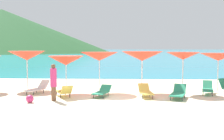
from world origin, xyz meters
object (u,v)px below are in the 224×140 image
(lounge_chair_8, at_px, (64,91))
(beach_ball, at_px, (30,99))
(umbrella_1, at_px, (27,56))
(lounge_chair_1, at_px, (208,88))
(lounge_chair_0, at_px, (38,88))
(lounge_chair_2, at_px, (102,91))
(beachgoer_1, at_px, (54,81))
(umbrella_2, at_px, (66,61))
(umbrella_3, at_px, (99,56))
(umbrella_4, at_px, (142,56))
(lounge_chair_7, at_px, (178,93))
(umbrella_5, at_px, (183,56))
(lounge_chair_5, at_px, (146,91))
(umbrella_6, at_px, (218,57))

(lounge_chair_8, relative_size, beach_ball, 4.82)
(umbrella_1, relative_size, lounge_chair_1, 1.32)
(lounge_chair_8, bearing_deg, lounge_chair_0, -60.93)
(lounge_chair_2, xyz_separation_m, beachgoer_1, (-2.19, -1.18, 0.66))
(umbrella_2, bearing_deg, lounge_chair_0, -170.84)
(umbrella_3, bearing_deg, umbrella_4, -1.52)
(umbrella_2, bearing_deg, beach_ball, -110.49)
(lounge_chair_8, bearing_deg, umbrella_1, -69.30)
(lounge_chair_7, height_order, lounge_chair_8, lounge_chair_8)
(lounge_chair_1, relative_size, beach_ball, 4.96)
(umbrella_4, relative_size, beach_ball, 7.05)
(umbrella_1, height_order, beach_ball, umbrella_1)
(umbrella_2, relative_size, umbrella_3, 0.90)
(umbrella_4, height_order, umbrella_5, umbrella_4)
(umbrella_5, height_order, lounge_chair_5, umbrella_5)
(lounge_chair_2, relative_size, beachgoer_1, 0.87)
(lounge_chair_5, height_order, lounge_chair_8, lounge_chair_8)
(umbrella_1, bearing_deg, lounge_chair_7, -17.39)
(umbrella_5, height_order, beachgoer_1, umbrella_5)
(lounge_chair_5, bearing_deg, umbrella_5, 26.04)
(umbrella_1, distance_m, beachgoer_1, 4.42)
(umbrella_3, bearing_deg, umbrella_5, -1.77)
(lounge_chair_0, relative_size, lounge_chair_5, 0.98)
(umbrella_5, relative_size, beachgoer_1, 1.30)
(umbrella_1, relative_size, lounge_chair_0, 1.41)
(umbrella_5, height_order, lounge_chair_2, umbrella_5)
(lounge_chair_2, xyz_separation_m, lounge_chair_8, (-1.90, -0.26, 0.04))
(umbrella_2, relative_size, beachgoer_1, 1.19)
(umbrella_6, xyz_separation_m, lounge_chair_1, (-0.93, -1.24, -1.64))
(umbrella_1, relative_size, lounge_chair_7, 1.28)
(umbrella_1, relative_size, lounge_chair_5, 1.39)
(umbrella_1, height_order, lounge_chair_0, umbrella_1)
(umbrella_6, xyz_separation_m, beachgoer_1, (-8.71, -3.47, -1.03))
(umbrella_2, relative_size, lounge_chair_8, 1.22)
(umbrella_6, height_order, beachgoer_1, umbrella_6)
(umbrella_5, xyz_separation_m, beach_ball, (-7.47, -3.02, -1.86))
(umbrella_1, xyz_separation_m, lounge_chair_1, (10.27, -1.26, -1.70))
(umbrella_6, relative_size, lounge_chair_1, 1.32)
(beachgoer_1, bearing_deg, lounge_chair_7, -111.14)
(lounge_chair_2, bearing_deg, lounge_chair_0, -177.04)
(lounge_chair_5, height_order, beachgoer_1, beachgoer_1)
(umbrella_5, relative_size, beach_ball, 6.42)
(umbrella_6, distance_m, lounge_chair_0, 10.37)
(umbrella_6, distance_m, lounge_chair_2, 7.12)
(umbrella_5, relative_size, umbrella_6, 0.98)
(lounge_chair_0, xyz_separation_m, lounge_chair_8, (1.71, -1.18, 0.02))
(umbrella_2, xyz_separation_m, beachgoer_1, (-0.10, -2.34, -0.85))
(beachgoer_1, bearing_deg, umbrella_4, -88.07)
(lounge_chair_0, height_order, lounge_chair_1, lounge_chair_0)
(umbrella_2, bearing_deg, umbrella_5, 1.50)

